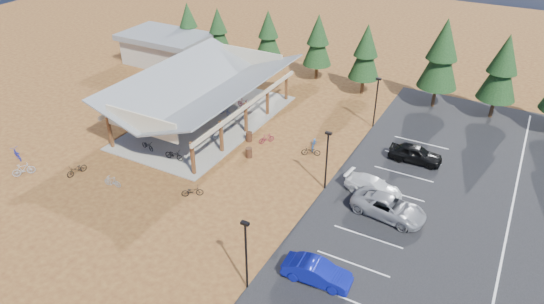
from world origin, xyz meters
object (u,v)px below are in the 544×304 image
object	(u,v)px
trash_bin_1	(249,137)
bike_14	(314,143)
bike_4	(174,155)
bike_9	(23,170)
outbuilding	(166,48)
bike_1	(171,121)
bike_0	(147,145)
car_1	(317,272)
bike_10	(17,154)
car_2	(389,207)
trash_bin_0	(249,153)
bike_15	(267,138)
bike_3	(231,93)
bike_8	(77,169)
bike_13	(112,181)
lamp_post_1	(327,157)
lamp_post_0	(246,251)
lamp_post_2	(376,99)
bike_6	(225,111)
bike_16	(311,151)
bike_7	(244,103)
bike_5	(216,136)
bike_pavilion	(205,86)
car_3	(373,186)
bike_2	(194,114)
car_4	(415,154)

from	to	relation	value
trash_bin_1	bike_14	distance (m)	6.11
bike_4	bike_9	bearing A→B (deg)	126.17
outbuilding	bike_1	world-z (taller)	outbuilding
bike_0	car_1	bearing A→B (deg)	-97.71
bike_10	car_2	distance (m)	32.02
trash_bin_0	bike_15	distance (m)	2.96
bike_3	car_2	size ratio (longest dim) A/B	0.27
bike_8	bike_13	world-z (taller)	bike_8
lamp_post_1	bike_9	distance (m)	25.13
lamp_post_0	bike_1	xyz separation A→B (m)	(-17.39, 14.32, -2.34)
bike_8	car_2	size ratio (longest dim) A/B	0.33
lamp_post_0	trash_bin_1	bearing A→B (deg)	120.66
lamp_post_1	lamp_post_2	xyz separation A→B (m)	(0.00, 12.00, 0.00)
lamp_post_1	bike_15	bearing A→B (deg)	151.66
bike_6	bike_16	xyz separation A→B (m)	(11.03, -2.83, -0.08)
lamp_post_0	bike_7	xyz separation A→B (m)	(-13.41, 21.46, -2.41)
trash_bin_0	bike_10	xyz separation A→B (m)	(-17.75, -10.04, 0.03)
bike_4	bike_15	size ratio (longest dim) A/B	1.17
trash_bin_1	bike_3	size ratio (longest dim) A/B	0.61
car_1	car_2	bearing A→B (deg)	-16.91
bike_16	bike_15	bearing A→B (deg)	-112.53
bike_4	car_2	world-z (taller)	car_2
car_1	car_2	distance (m)	8.70
trash_bin_0	bike_7	bearing A→B (deg)	124.13
bike_8	bike_6	bearing A→B (deg)	81.55
trash_bin_1	bike_4	bearing A→B (deg)	-123.03
bike_5	car_1	world-z (taller)	car_1
outbuilding	bike_3	bearing A→B (deg)	-21.10
bike_8	bike_9	world-z (taller)	bike_9
bike_pavilion	lamp_post_2	size ratio (longest dim) A/B	3.77
car_3	lamp_post_0	bearing A→B (deg)	171.28
bike_14	bike_3	bearing A→B (deg)	140.09
bike_2	bike_8	world-z (taller)	bike_2
bike_6	bike_15	size ratio (longest dim) A/B	1.03
car_2	bike_13	bearing A→B (deg)	116.13
bike_pavilion	bike_14	size ratio (longest dim) A/B	10.31
bike_9	car_3	xyz separation A→B (m)	(26.41, 11.40, 0.16)
bike_4	outbuilding	bearing A→B (deg)	37.19
bike_6	bike_15	bearing A→B (deg)	-104.69
trash_bin_0	bike_pavilion	bearing A→B (deg)	152.04
bike_5	bike_13	xyz separation A→B (m)	(-3.26, -10.04, -0.11)
bike_3	bike_15	world-z (taller)	bike_3
bike_8	car_4	xyz separation A→B (m)	(24.26, 15.56, 0.33)
lamp_post_1	bike_2	distance (m)	17.40
bike_5	bike_15	world-z (taller)	bike_5
bike_3	bike_15	size ratio (longest dim) A/B	0.94
lamp_post_1	bike_0	world-z (taller)	lamp_post_1
bike_6	bike_10	distance (m)	19.45
bike_4	car_2	bearing A→B (deg)	-88.90
bike_0	bike_2	bearing A→B (deg)	12.78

